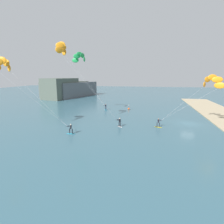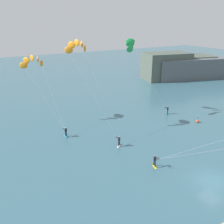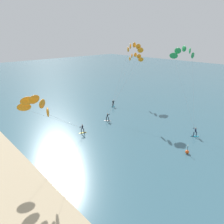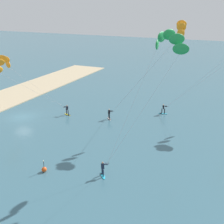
{
  "view_description": "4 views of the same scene",
  "coord_description": "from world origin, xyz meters",
  "px_view_note": "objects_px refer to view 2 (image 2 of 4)",
  "views": [
    {
      "loc": [
        -37.12,
        7.64,
        9.38
      ],
      "look_at": [
        -4.43,
        14.51,
        2.61
      ],
      "focal_mm": 29.03,
      "sensor_mm": 36.0,
      "label": 1
    },
    {
      "loc": [
        -22.51,
        -14.92,
        18.01
      ],
      "look_at": [
        -3.78,
        17.23,
        3.87
      ],
      "focal_mm": 39.25,
      "sensor_mm": 36.0,
      "label": 2
    },
    {
      "loc": [
        24.38,
        -13.31,
        16.69
      ],
      "look_at": [
        -2.67,
        11.97,
        2.85
      ],
      "focal_mm": 33.4,
      "sensor_mm": 36.0,
      "label": 3
    },
    {
      "loc": [
        35.84,
        32.02,
        17.29
      ],
      "look_at": [
        -0.11,
        15.66,
        3.17
      ],
      "focal_mm": 49.38,
      "sensor_mm": 36.0,
      "label": 4
    }
  ],
  "objects_px": {
    "kitesurfer_nearshore": "(132,48)",
    "marker_buoy": "(198,121)",
    "kitesurfer_downwind": "(79,51)",
    "kitesurfer_far_out": "(34,64)"
  },
  "relations": [
    {
      "from": "kitesurfer_far_out",
      "to": "marker_buoy",
      "type": "distance_m",
      "value": 31.44
    },
    {
      "from": "kitesurfer_nearshore",
      "to": "marker_buoy",
      "type": "relative_size",
      "value": 10.67
    },
    {
      "from": "kitesurfer_far_out",
      "to": "kitesurfer_downwind",
      "type": "distance_m",
      "value": 9.5
    },
    {
      "from": "kitesurfer_downwind",
      "to": "marker_buoy",
      "type": "xyz_separation_m",
      "value": [
        19.31,
        -8.98,
        -12.97
      ]
    },
    {
      "from": "kitesurfer_far_out",
      "to": "kitesurfer_downwind",
      "type": "relative_size",
      "value": 0.81
    },
    {
      "from": "kitesurfer_nearshore",
      "to": "kitesurfer_far_out",
      "type": "height_order",
      "value": "kitesurfer_nearshore"
    },
    {
      "from": "kitesurfer_far_out",
      "to": "marker_buoy",
      "type": "height_order",
      "value": "kitesurfer_far_out"
    },
    {
      "from": "kitesurfer_downwind",
      "to": "marker_buoy",
      "type": "bearing_deg",
      "value": -24.94
    },
    {
      "from": "kitesurfer_nearshore",
      "to": "marker_buoy",
      "type": "distance_m",
      "value": 18.31
    },
    {
      "from": "kitesurfer_nearshore",
      "to": "kitesurfer_downwind",
      "type": "xyz_separation_m",
      "value": [
        -11.34,
        -1.54,
        0.29
      ]
    }
  ]
}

